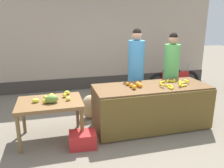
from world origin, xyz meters
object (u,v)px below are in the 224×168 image
produce_crate (83,140)px  vendor_woman_green_shirt (171,73)px  vendor_woman_blue_shirt (136,72)px  produce_sack (90,107)px  parked_motorcycle (174,80)px

produce_crate → vendor_woman_green_shirt: bearing=26.1°
vendor_woman_blue_shirt → produce_sack: size_ratio=3.67×
parked_motorcycle → vendor_woman_blue_shirt: bearing=-146.5°
vendor_woman_green_shirt → produce_sack: vendor_woman_green_shirt is taller
vendor_woman_green_shirt → parked_motorcycle: 1.37m
produce_sack → produce_crate: bearing=-105.5°
parked_motorcycle → produce_sack: parked_motorcycle is taller
vendor_woman_blue_shirt → vendor_woman_green_shirt: 0.83m
vendor_woman_green_shirt → vendor_woman_blue_shirt: bearing=177.6°
vendor_woman_green_shirt → parked_motorcycle: bearing=55.7°
vendor_woman_green_shirt → produce_crate: bearing=-153.9°
parked_motorcycle → produce_sack: bearing=-158.7°
vendor_woman_blue_shirt → produce_crate: (-1.33, -1.09, -0.82)m
vendor_woman_green_shirt → produce_sack: (-1.85, 0.06, -0.64)m
parked_motorcycle → produce_crate: 3.57m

